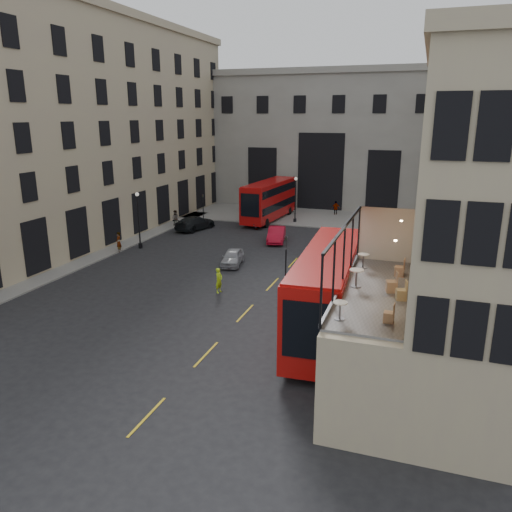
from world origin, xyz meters
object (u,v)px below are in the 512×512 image
(pedestrian_e, at_px, (119,242))
(cafe_table_far, at_px, (363,259))
(traffic_light_near, at_px, (286,254))
(cyclist, at_px, (219,280))
(car_c, at_px, (195,223))
(cafe_chair_d, at_px, (400,271))
(pedestrian_b, at_px, (256,223))
(traffic_light_far, at_px, (203,207))
(pedestrian_a, at_px, (176,219))
(cafe_chair_b, at_px, (401,294))
(cafe_chair_c, at_px, (392,286))
(cafe_chair_a, at_px, (389,316))
(car_a, at_px, (232,257))
(street_lamp_b, at_px, (295,203))
(car_b, at_px, (276,234))
(cafe_table_near, at_px, (340,308))
(street_lamp_a, at_px, (139,223))
(bus_far, at_px, (270,199))
(cafe_table_mid, at_px, (357,275))
(bicycle, at_px, (310,258))
(pedestrian_d, at_px, (416,217))
(bus_near, at_px, (327,289))
(pedestrian_c, at_px, (336,208))

(pedestrian_e, distance_m, cafe_table_far, 27.18)
(traffic_light_near, height_order, cyclist, traffic_light_near)
(car_c, xyz_separation_m, cafe_chair_d, (22.89, -24.37, 4.11))
(pedestrian_b, bearing_deg, cafe_chair_d, -127.61)
(traffic_light_far, distance_m, pedestrian_a, 3.51)
(cafe_chair_b, distance_m, cafe_chair_c, 1.00)
(pedestrian_a, xyz_separation_m, cafe_chair_b, (25.80, -28.29, 3.91))
(cafe_chair_a, bearing_deg, car_a, 126.12)
(pedestrian_b, bearing_deg, cafe_chair_a, -132.63)
(street_lamp_b, distance_m, cafe_chair_d, 34.33)
(pedestrian_a, relative_size, cafe_table_far, 2.56)
(traffic_light_far, relative_size, cafe_chair_b, 4.40)
(traffic_light_far, distance_m, cafe_chair_c, 35.81)
(cafe_chair_c, bearing_deg, cafe_table_far, 117.24)
(car_b, height_order, pedestrian_e, pedestrian_e)
(pedestrian_b, relative_size, cafe_table_near, 2.22)
(street_lamp_a, xyz_separation_m, cafe_table_far, (22.52, -14.74, 2.70))
(car_c, distance_m, cafe_table_near, 37.46)
(bus_far, xyz_separation_m, cafe_table_far, (14.82, -31.26, 2.48))
(traffic_light_far, distance_m, pedestrian_b, 6.20)
(traffic_light_near, xyz_separation_m, cafe_chair_b, (8.66, -12.88, 2.44))
(cafe_chair_a, bearing_deg, cafe_table_mid, 115.37)
(cafe_table_mid, bearing_deg, car_b, 114.40)
(traffic_light_near, relative_size, cafe_chair_b, 4.40)
(bicycle, height_order, pedestrian_d, pedestrian_d)
(cafe_table_near, xyz_separation_m, cafe_chair_a, (1.83, 0.33, -0.24))
(bus_near, xyz_separation_m, cafe_table_near, (2.03, -8.38, 2.27))
(cafe_chair_a, bearing_deg, bus_near, 115.61)
(cafe_table_mid, relative_size, cafe_chair_d, 0.91)
(pedestrian_c, bearing_deg, cafe_table_near, 79.30)
(traffic_light_near, relative_size, bicycle, 1.97)
(car_b, bearing_deg, pedestrian_d, 34.61)
(car_c, relative_size, bicycle, 2.72)
(traffic_light_far, distance_m, cafe_chair_d, 34.03)
(pedestrian_d, height_order, pedestrian_e, pedestrian_e)
(street_lamp_b, relative_size, car_b, 1.18)
(traffic_light_far, xyz_separation_m, cafe_chair_b, (22.66, -28.88, 2.44))
(bus_far, distance_m, cafe_table_near, 41.21)
(pedestrian_a, distance_m, cafe_table_far, 34.06)
(car_c, bearing_deg, bicycle, 163.90)
(cafe_table_far, bearing_deg, pedestrian_a, 134.40)
(bus_near, xyz_separation_m, bus_far, (-12.80, 30.00, -0.19))
(street_lamp_a, relative_size, cafe_chair_a, 6.93)
(cyclist, bearing_deg, bus_far, 20.80)
(pedestrian_a, height_order, cafe_chair_a, cafe_chair_a)
(car_a, bearing_deg, bicycle, 10.85)
(car_a, xyz_separation_m, cafe_table_near, (12.23, -19.59, 4.42))
(traffic_light_near, height_order, street_lamp_b, street_lamp_b)
(street_lamp_a, height_order, bus_near, street_lamp_a)
(bicycle, bearing_deg, cafe_chair_d, -156.78)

